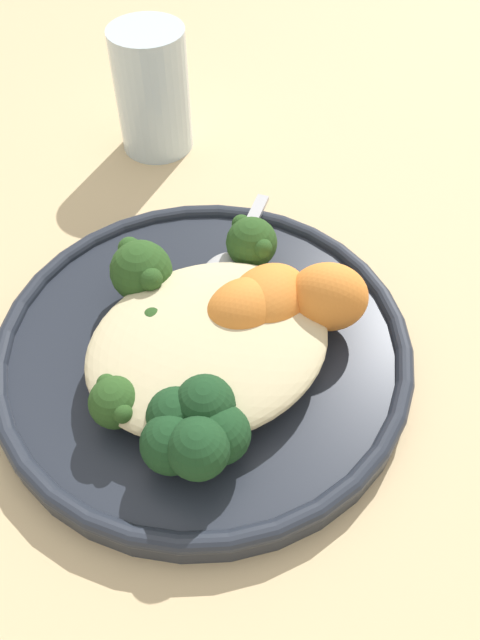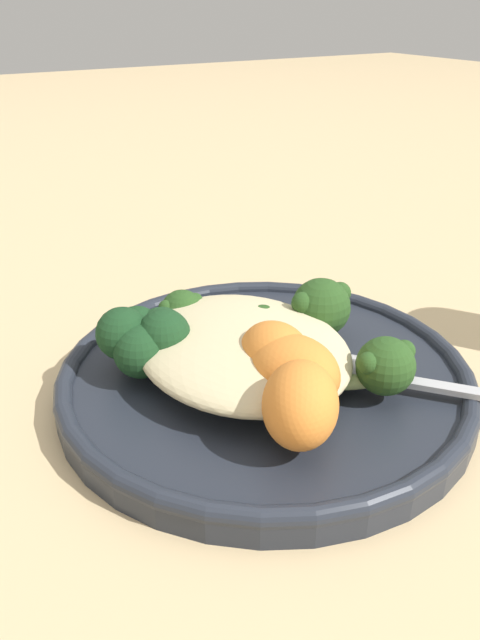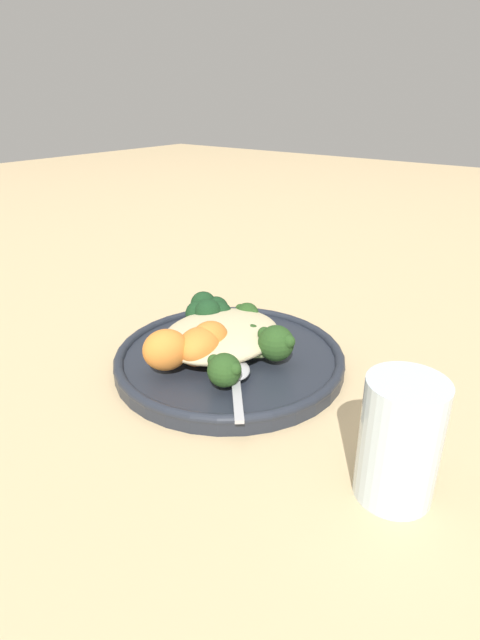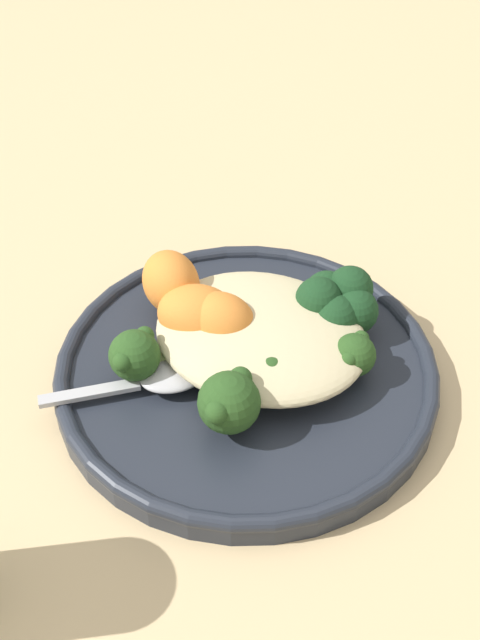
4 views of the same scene
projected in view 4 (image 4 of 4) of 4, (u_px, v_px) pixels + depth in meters
name	position (u px, v px, depth m)	size (l,w,h in m)	color
ground_plane	(274.00, 376.00, 0.65)	(4.00, 4.00, 0.00)	#D6B784
plate	(246.00, 373.00, 0.63)	(0.27, 0.27, 0.02)	#232833
quinoa_mound	(263.00, 333.00, 0.63)	(0.15, 0.13, 0.03)	beige
broccoli_stalk_0	(147.00, 353.00, 0.61)	(0.07, 0.10, 0.04)	#ADC675
broccoli_stalk_1	(225.00, 391.00, 0.58)	(0.06, 0.11, 0.04)	#ADC675
broccoli_stalk_2	(259.00, 360.00, 0.61)	(0.09, 0.07, 0.03)	#ADC675
broccoli_stalk_3	(312.00, 347.00, 0.62)	(0.13, 0.04, 0.03)	#ADC675
sweet_potato_chunk_0	(197.00, 314.00, 0.63)	(0.06, 0.05, 0.04)	orange
sweet_potato_chunk_1	(221.00, 321.00, 0.63)	(0.05, 0.04, 0.04)	orange
sweet_potato_chunk_2	(171.00, 282.00, 0.65)	(0.05, 0.04, 0.05)	orange
kale_tuft	(337.00, 302.00, 0.64)	(0.06, 0.06, 0.04)	#193D1E
spoon	(160.00, 378.00, 0.61)	(0.10, 0.09, 0.01)	#B7B7BC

